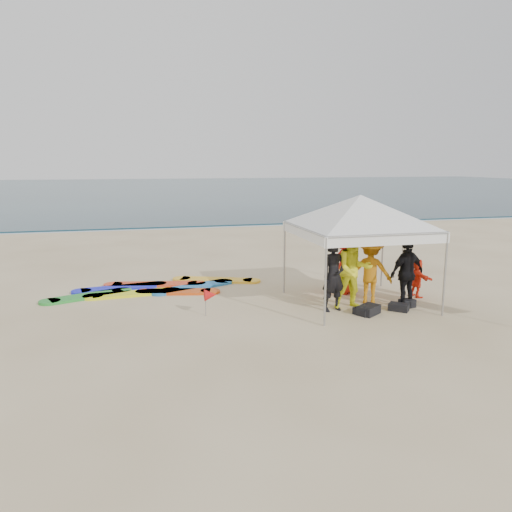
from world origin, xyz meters
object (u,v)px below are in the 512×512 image
object	(u,v)px
person_yellow	(354,270)
person_orange_a	(370,271)
person_black_a	(334,276)
person_black_b	(407,273)
person_orange_b	(348,263)
person_seated	(417,278)
marker_pennant	(210,295)
surfboard_spread	(157,288)
canopy_tent	(361,195)

from	to	relation	value
person_yellow	person_orange_a	bearing A→B (deg)	29.01
person_black_a	person_black_b	bearing A→B (deg)	-17.14
person_black_a	person_orange_a	xyz separation A→B (m)	(1.17, 0.39, -0.03)
person_orange_b	person_seated	size ratio (longest dim) A/B	1.64
marker_pennant	person_orange_b	bearing A→B (deg)	15.80
surfboard_spread	marker_pennant	bearing A→B (deg)	-68.61
person_yellow	person_orange_b	size ratio (longest dim) A/B	1.14
person_orange_a	person_seated	distance (m)	1.54
person_orange_b	marker_pennant	bearing A→B (deg)	-16.34
surfboard_spread	canopy_tent	bearing A→B (deg)	-28.89
person_black_a	canopy_tent	xyz separation A→B (m)	(0.84, 0.44, 1.88)
person_orange_a	surfboard_spread	bearing A→B (deg)	1.17
person_yellow	person_orange_a	distance (m)	0.72
person_black_a	person_seated	bearing A→B (deg)	0.87
person_yellow	person_seated	world-z (taller)	person_yellow
person_black_a	marker_pennant	world-z (taller)	person_black_a
person_yellow	person_seated	size ratio (longest dim) A/B	1.88
person_seated	marker_pennant	size ratio (longest dim) A/B	1.62
person_black_a	person_orange_b	world-z (taller)	person_black_a
person_orange_b	surfboard_spread	bearing A→B (deg)	-50.54
surfboard_spread	person_black_a	bearing A→B (deg)	-37.78
marker_pennant	person_yellow	bearing A→B (deg)	-4.48
person_orange_a	person_black_b	distance (m)	0.89
marker_pennant	person_orange_a	bearing A→B (deg)	0.89
canopy_tent	person_orange_a	bearing A→B (deg)	-8.54
person_seated	person_yellow	bearing A→B (deg)	98.81
person_black_a	person_orange_b	size ratio (longest dim) A/B	1.02
person_seated	surfboard_spread	world-z (taller)	person_seated
marker_pennant	surfboard_spread	bearing A→B (deg)	111.39
person_seated	canopy_tent	xyz separation A→B (m)	(-1.81, -0.18, 2.23)
person_black_a	marker_pennant	bearing A→B (deg)	161.35
person_black_a	surfboard_spread	size ratio (longest dim) A/B	0.30
marker_pennant	canopy_tent	bearing A→B (deg)	1.70
person_orange_a	marker_pennant	distance (m)	4.13
person_orange_a	canopy_tent	distance (m)	1.94
person_seated	surfboard_spread	bearing A→B (deg)	63.14
person_black_b	person_seated	distance (m)	1.16
canopy_tent	person_black_a	bearing A→B (deg)	-152.50
canopy_tent	marker_pennant	world-z (taller)	canopy_tent
person_black_a	marker_pennant	size ratio (longest dim) A/B	2.73
person_seated	person_black_a	bearing A→B (deg)	96.90
person_orange_a	person_orange_b	size ratio (longest dim) A/B	0.99
canopy_tent	surfboard_spread	distance (m)	6.21
person_black_b	canopy_tent	world-z (taller)	canopy_tent
person_orange_a	person_yellow	bearing A→B (deg)	57.47
person_orange_b	canopy_tent	bearing A→B (deg)	47.67
person_black_b	surfboard_spread	bearing A→B (deg)	-43.97
person_orange_a	person_seated	bearing A→B (deg)	-142.17
person_orange_b	canopy_tent	distance (m)	2.16
person_yellow	person_black_b	distance (m)	1.35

